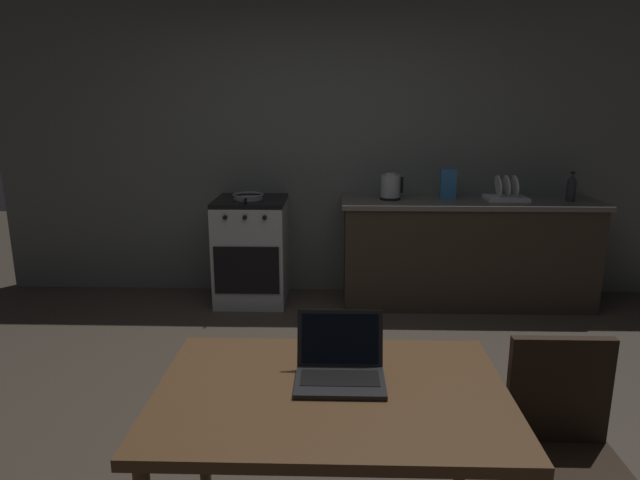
{
  "coord_description": "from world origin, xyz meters",
  "views": [
    {
      "loc": [
        0.15,
        -2.73,
        1.73
      ],
      "look_at": [
        0.05,
        0.92,
        0.82
      ],
      "focal_mm": 31.63,
      "sensor_mm": 36.0,
      "label": 1
    }
  ],
  "objects_px": {
    "bottle": "(571,188)",
    "cereal_box": "(448,184)",
    "electric_kettle": "(391,187)",
    "chair": "(565,446)",
    "dish_rack": "(506,194)",
    "laptop": "(340,367)",
    "dining_table": "(331,408)",
    "stove_oven": "(252,250)",
    "frying_pan": "(248,196)"
  },
  "relations": [
    {
      "from": "bottle",
      "to": "cereal_box",
      "type": "relative_size",
      "value": 0.96
    },
    {
      "from": "dish_rack",
      "to": "bottle",
      "type": "bearing_deg",
      "value": -5.53
    },
    {
      "from": "dish_rack",
      "to": "electric_kettle",
      "type": "bearing_deg",
      "value": -180.0
    },
    {
      "from": "electric_kettle",
      "to": "cereal_box",
      "type": "distance_m",
      "value": 0.49
    },
    {
      "from": "laptop",
      "to": "bottle",
      "type": "xyz_separation_m",
      "value": [
        1.93,
        2.82,
        0.24
      ]
    },
    {
      "from": "laptop",
      "to": "bottle",
      "type": "height_order",
      "value": "bottle"
    },
    {
      "from": "chair",
      "to": "electric_kettle",
      "type": "height_order",
      "value": "electric_kettle"
    },
    {
      "from": "cereal_box",
      "to": "laptop",
      "type": "bearing_deg",
      "value": -107.83
    },
    {
      "from": "dish_rack",
      "to": "laptop",
      "type": "bearing_deg",
      "value": -116.25
    },
    {
      "from": "stove_oven",
      "to": "frying_pan",
      "type": "height_order",
      "value": "frying_pan"
    },
    {
      "from": "stove_oven",
      "to": "frying_pan",
      "type": "distance_m",
      "value": 0.48
    },
    {
      "from": "electric_kettle",
      "to": "dish_rack",
      "type": "distance_m",
      "value": 0.97
    },
    {
      "from": "laptop",
      "to": "cereal_box",
      "type": "bearing_deg",
      "value": 77.43
    },
    {
      "from": "cereal_box",
      "to": "stove_oven",
      "type": "bearing_deg",
      "value": -179.23
    },
    {
      "from": "electric_kettle",
      "to": "frying_pan",
      "type": "xyz_separation_m",
      "value": [
        -1.21,
        -0.03,
        -0.08
      ]
    },
    {
      "from": "laptop",
      "to": "stove_oven",
      "type": "bearing_deg",
      "value": 109.97
    },
    {
      "from": "bottle",
      "to": "cereal_box",
      "type": "bearing_deg",
      "value": 176.01
    },
    {
      "from": "dining_table",
      "to": "chair",
      "type": "bearing_deg",
      "value": 2.46
    },
    {
      "from": "stove_oven",
      "to": "bottle",
      "type": "xyz_separation_m",
      "value": [
        2.68,
        -0.05,
        0.57
      ]
    },
    {
      "from": "stove_oven",
      "to": "dining_table",
      "type": "distance_m",
      "value": 3.03
    },
    {
      "from": "chair",
      "to": "frying_pan",
      "type": "relative_size",
      "value": 2.02
    },
    {
      "from": "bottle",
      "to": "cereal_box",
      "type": "xyz_separation_m",
      "value": [
        -1.0,
        0.07,
        0.01
      ]
    },
    {
      "from": "stove_oven",
      "to": "dining_table",
      "type": "xyz_separation_m",
      "value": [
        0.72,
        -2.94,
        0.21
      ]
    },
    {
      "from": "chair",
      "to": "bottle",
      "type": "bearing_deg",
      "value": 58.57
    },
    {
      "from": "stove_oven",
      "to": "bottle",
      "type": "relative_size",
      "value": 3.71
    },
    {
      "from": "dining_table",
      "to": "bottle",
      "type": "bearing_deg",
      "value": 55.86
    },
    {
      "from": "frying_pan",
      "to": "cereal_box",
      "type": "distance_m",
      "value": 1.7
    },
    {
      "from": "stove_oven",
      "to": "dish_rack",
      "type": "distance_m",
      "value": 2.22
    },
    {
      "from": "cereal_box",
      "to": "dish_rack",
      "type": "bearing_deg",
      "value": -2.36
    },
    {
      "from": "laptop",
      "to": "cereal_box",
      "type": "relative_size",
      "value": 1.25
    },
    {
      "from": "electric_kettle",
      "to": "bottle",
      "type": "bearing_deg",
      "value": -1.92
    },
    {
      "from": "chair",
      "to": "cereal_box",
      "type": "xyz_separation_m",
      "value": [
        0.11,
        2.92,
        0.53
      ]
    },
    {
      "from": "chair",
      "to": "frying_pan",
      "type": "distance_m",
      "value": 3.31
    },
    {
      "from": "cereal_box",
      "to": "dining_table",
      "type": "bearing_deg",
      "value": -107.93
    },
    {
      "from": "electric_kettle",
      "to": "chair",
      "type": "bearing_deg",
      "value": -82.56
    },
    {
      "from": "dining_table",
      "to": "cereal_box",
      "type": "relative_size",
      "value": 4.84
    },
    {
      "from": "chair",
      "to": "laptop",
      "type": "bearing_deg",
      "value": 167.14
    },
    {
      "from": "cereal_box",
      "to": "dish_rack",
      "type": "height_order",
      "value": "cereal_box"
    },
    {
      "from": "chair",
      "to": "dish_rack",
      "type": "xyz_separation_m",
      "value": [
        0.59,
        2.9,
        0.45
      ]
    },
    {
      "from": "stove_oven",
      "to": "dining_table",
      "type": "relative_size",
      "value": 0.74
    },
    {
      "from": "laptop",
      "to": "chair",
      "type": "bearing_deg",
      "value": 2.57
    },
    {
      "from": "laptop",
      "to": "electric_kettle",
      "type": "distance_m",
      "value": 2.91
    },
    {
      "from": "electric_kettle",
      "to": "cereal_box",
      "type": "height_order",
      "value": "cereal_box"
    },
    {
      "from": "electric_kettle",
      "to": "bottle",
      "type": "height_order",
      "value": "bottle"
    },
    {
      "from": "stove_oven",
      "to": "chair",
      "type": "relative_size",
      "value": 1.03
    },
    {
      "from": "laptop",
      "to": "bottle",
      "type": "distance_m",
      "value": 3.42
    },
    {
      "from": "laptop",
      "to": "frying_pan",
      "type": "bearing_deg",
      "value": 110.36
    },
    {
      "from": "bottle",
      "to": "dish_rack",
      "type": "xyz_separation_m",
      "value": [
        -0.52,
        0.05,
        -0.07
      ]
    },
    {
      "from": "bottle",
      "to": "frying_pan",
      "type": "distance_m",
      "value": 2.7
    },
    {
      "from": "dining_table",
      "to": "laptop",
      "type": "height_order",
      "value": "laptop"
    }
  ]
}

